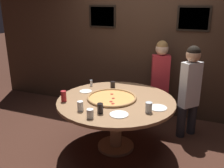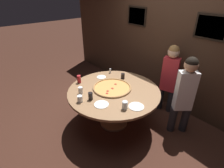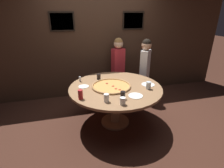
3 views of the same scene
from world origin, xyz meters
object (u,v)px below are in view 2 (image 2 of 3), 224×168
Objects in this scene: drink_cup_far_right at (123,76)px; white_plate_far_back at (101,77)px; drink_cup_centre_back at (79,79)px; drink_cup_far_left at (81,90)px; white_plate_right_side at (101,104)px; drink_cup_by_shaker at (80,99)px; giant_pizza at (112,87)px; white_plate_near_front at (136,106)px; diner_side_right at (169,76)px; drink_cup_near_right at (125,105)px; diner_far_right at (185,93)px; dining_table at (114,96)px; drink_cup_front_edge at (90,96)px; condiment_shaker at (110,71)px.

drink_cup_far_right is 0.43m from white_plate_far_back.
drink_cup_far_right is (0.41, 0.74, -0.02)m from drink_cup_centre_back.
drink_cup_far_left reaches higher than white_plate_right_side.
white_plate_far_back and white_plate_right_side have the same top height.
white_plate_right_side is at bearing 36.85° from drink_cup_by_shaker.
giant_pizza is 0.66m from white_plate_near_front.
drink_cup_by_shaker is 0.08× the size of diner_side_right.
giant_pizza is 3.76× the size of white_plate_far_back.
drink_cup_far_left is 0.83m from drink_cup_near_right.
drink_cup_far_right is 0.08× the size of diner_far_right.
white_plate_right_side is at bearing -64.61° from dining_table.
drink_cup_near_right is at bearing -24.43° from dining_table.
drink_cup_near_right reaches higher than drink_cup_far_left.
drink_cup_far_left is 0.49m from white_plate_right_side.
diner_side_right reaches higher than drink_cup_centre_back.
drink_cup_front_edge is 0.68× the size of white_plate_far_back.
white_plate_near_front is (0.38, 0.37, 0.00)m from white_plate_right_side.
condiment_shaker is at bearing 122.49° from drink_cup_front_edge.
drink_cup_by_shaker is 0.24m from drink_cup_far_left.
dining_table is 7.11× the size of white_plate_right_side.
drink_cup_far_left is 0.96× the size of drink_cup_near_right.
drink_cup_front_edge is 0.09× the size of diner_far_right.
white_plate_near_front is at bearing 11.86° from drink_cup_centre_back.
drink_cup_far_right is (0.06, 0.92, -0.01)m from drink_cup_far_left.
giant_pizza reaches higher than white_plate_near_front.
condiment_shaker is at bearing 85.83° from drink_cup_centre_back.
drink_cup_far_right reaches higher than white_plate_right_side.
white_plate_far_back is at bearing 78.89° from drink_cup_centre_back.
diner_side_right reaches higher than drink_cup_front_edge.
drink_cup_far_right is 0.95m from white_plate_right_side.
giant_pizza is 4.67× the size of drink_cup_centre_back.
drink_cup_far_right is at bearing 86.43° from drink_cup_far_left.
white_plate_near_front is 0.16× the size of diner_far_right.
giant_pizza is 3.03× the size of white_plate_right_side.
white_plate_near_front is (0.80, -0.48, -0.05)m from drink_cup_far_right.
giant_pizza is at bearing 95.88° from drink_cup_front_edge.
condiment_shaker is at bearing 108.50° from drink_cup_far_left.
drink_cup_far_left is 1.72m from diner_far_right.
white_plate_far_back is at bearing 130.30° from drink_cup_front_edge.
white_plate_far_back is 1.56m from diner_far_right.
drink_cup_by_shaker is 1.13× the size of condiment_shaker.
diner_far_right is at bearing 23.58° from white_plate_far_back.
drink_cup_far_left reaches higher than white_plate_near_front.
diner_side_right is at bearing 55.11° from drink_cup_centre_back.
white_plate_near_front is 1.25m from condiment_shaker.
drink_cup_far_right is at bearing 110.00° from giant_pizza.
drink_cup_far_left is (-0.20, -0.52, 0.05)m from giant_pizza.
drink_cup_far_right is 0.91m from diner_side_right.
giant_pizza is at bearing 172.99° from white_plate_near_front.
giant_pizza is 0.43m from drink_cup_far_right.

